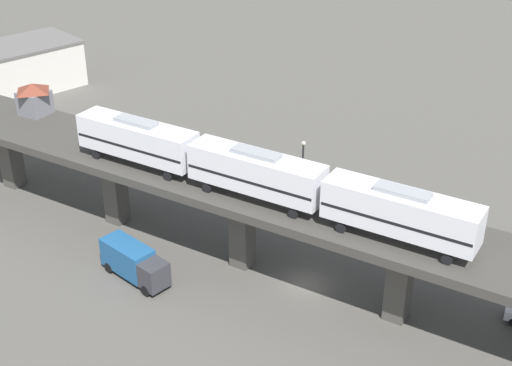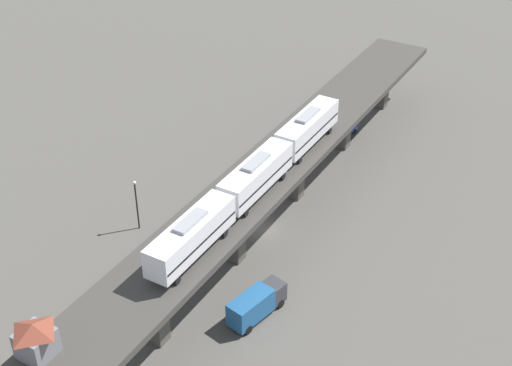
% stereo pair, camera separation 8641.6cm
% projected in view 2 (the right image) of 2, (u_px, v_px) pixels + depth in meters
% --- Properties ---
extents(ground_plane, '(400.00, 400.00, 0.00)m').
position_uv_depth(ground_plane, '(263.00, 230.00, 88.17)').
color(ground_plane, '#4C4944').
extents(elevated_viaduct, '(29.49, 91.44, 8.27)m').
position_uv_depth(elevated_viaduct, '(264.00, 181.00, 84.41)').
color(elevated_viaduct, '#393733').
rests_on(elevated_viaduct, ground).
extents(subway_train, '(11.34, 36.84, 4.45)m').
position_uv_depth(subway_train, '(256.00, 175.00, 78.60)').
color(subway_train, silver).
rests_on(subway_train, elevated_viaduct).
extents(signal_hut, '(3.88, 3.88, 3.40)m').
position_uv_depth(signal_hut, '(35.00, 338.00, 59.02)').
color(signal_hut, slate).
rests_on(signal_hut, elevated_viaduct).
extents(street_car_blue, '(1.96, 4.41, 1.89)m').
position_uv_depth(street_car_blue, '(345.00, 129.00, 107.64)').
color(street_car_blue, '#233D93').
rests_on(street_car_blue, ground).
extents(street_car_white, '(3.29, 4.75, 1.89)m').
position_uv_depth(street_car_white, '(297.00, 147.00, 103.06)').
color(street_car_white, silver).
rests_on(street_car_white, ground).
extents(delivery_truck, '(2.55, 7.26, 3.20)m').
position_uv_depth(delivery_truck, '(256.00, 304.00, 74.51)').
color(delivery_truck, '#333338').
rests_on(delivery_truck, ground).
extents(street_lamp, '(0.44, 0.44, 6.94)m').
position_uv_depth(street_lamp, '(136.00, 201.00, 86.19)').
color(street_lamp, black).
rests_on(street_lamp, ground).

